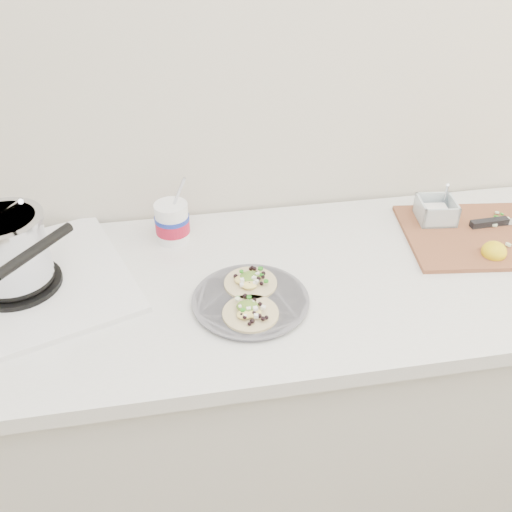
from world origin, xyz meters
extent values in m
cube|color=beige|center=(0.00, 1.73, 1.30)|extent=(3.50, 0.05, 2.60)
cube|color=beige|center=(0.00, 1.43, 0.43)|extent=(2.40, 0.62, 0.86)
cube|color=silver|center=(0.00, 1.41, 0.88)|extent=(2.44, 0.66, 0.04)
cube|color=silver|center=(-0.65, 1.47, 0.91)|extent=(0.61, 0.59, 0.01)
cylinder|color=black|center=(-0.65, 1.47, 0.92)|extent=(0.20, 0.20, 0.01)
torus|color=black|center=(-0.65, 1.47, 0.94)|extent=(0.17, 0.17, 0.02)
cylinder|color=silver|center=(-0.65, 1.47, 1.02)|extent=(0.17, 0.17, 0.15)
cylinder|color=#5D5C64|center=(-0.12, 1.33, 0.91)|extent=(0.26, 0.26, 0.01)
cylinder|color=#5D5C64|center=(-0.12, 1.33, 0.91)|extent=(0.27, 0.27, 0.00)
cylinder|color=white|center=(-0.28, 1.63, 0.95)|extent=(0.09, 0.09, 0.11)
cylinder|color=#AB132E|center=(-0.28, 1.63, 0.95)|extent=(0.09, 0.09, 0.04)
cylinder|color=#192D99|center=(-0.28, 1.63, 0.97)|extent=(0.09, 0.09, 0.01)
cube|color=brown|center=(0.56, 1.49, 0.91)|extent=(0.48, 0.37, 0.01)
cube|color=white|center=(0.44, 1.58, 0.93)|extent=(0.06, 0.06, 0.03)
ellipsoid|color=yellow|center=(0.51, 1.40, 0.93)|extent=(0.06, 0.06, 0.05)
cube|color=black|center=(0.57, 1.53, 0.92)|extent=(0.11, 0.03, 0.02)
camera|label=1|loc=(-0.28, 0.34, 1.75)|focal=40.00mm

